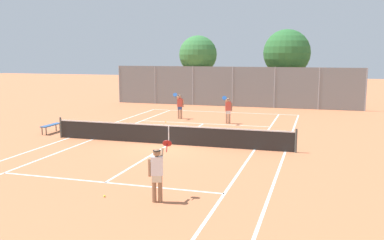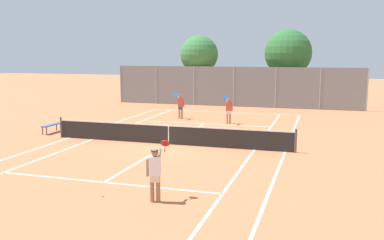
# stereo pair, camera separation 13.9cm
# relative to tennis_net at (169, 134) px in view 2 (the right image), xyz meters

# --- Properties ---
(ground_plane) EXTENTS (120.00, 120.00, 0.00)m
(ground_plane) POSITION_rel_tennis_net_xyz_m (0.00, 0.00, -0.51)
(ground_plane) COLOR #C67047
(court_line_markings) EXTENTS (11.10, 23.90, 0.01)m
(court_line_markings) POSITION_rel_tennis_net_xyz_m (0.00, 0.00, -0.51)
(court_line_markings) COLOR silver
(court_line_markings) RESTS_ON ground
(tennis_net) EXTENTS (12.00, 0.10, 1.07)m
(tennis_net) POSITION_rel_tennis_net_xyz_m (0.00, 0.00, 0.00)
(tennis_net) COLOR #474C47
(tennis_net) RESTS_ON ground
(player_near_side) EXTENTS (0.53, 0.84, 1.77)m
(player_near_side) POSITION_rel_tennis_net_xyz_m (2.39, -7.67, 0.42)
(player_near_side) COLOR #936B4C
(player_near_side) RESTS_ON ground
(player_far_left) EXTENTS (0.55, 0.83, 1.77)m
(player_far_left) POSITION_rel_tennis_net_xyz_m (-2.06, 7.94, 0.42)
(player_far_left) COLOR tan
(player_far_left) RESTS_ON ground
(player_far_right) EXTENTS (0.53, 0.84, 1.77)m
(player_far_right) POSITION_rel_tennis_net_xyz_m (1.45, 6.88, 0.42)
(player_far_right) COLOR tan
(player_far_right) RESTS_ON ground
(loose_tennis_ball_3) EXTENTS (0.07, 0.07, 0.07)m
(loose_tennis_ball_3) POSITION_rel_tennis_net_xyz_m (0.69, -7.75, -0.48)
(loose_tennis_ball_3) COLOR #D1DB33
(loose_tennis_ball_3) RESTS_ON ground
(loose_tennis_ball_4) EXTENTS (0.07, 0.07, 0.07)m
(loose_tennis_ball_4) POSITION_rel_tennis_net_xyz_m (-2.45, 6.25, -0.48)
(loose_tennis_ball_4) COLOR #D1DB33
(loose_tennis_ball_4) RESTS_ON ground
(loose_tennis_ball_5) EXTENTS (0.07, 0.07, 0.07)m
(loose_tennis_ball_5) POSITION_rel_tennis_net_xyz_m (-0.05, 1.08, -0.48)
(loose_tennis_ball_5) COLOR #D1DB33
(loose_tennis_ball_5) RESTS_ON ground
(courtside_bench) EXTENTS (0.36, 1.50, 0.47)m
(courtside_bench) POSITION_rel_tennis_net_xyz_m (-7.23, 0.99, -0.10)
(courtside_bench) COLOR #33598C
(courtside_bench) RESTS_ON ground
(back_fence) EXTENTS (20.52, 0.08, 3.28)m
(back_fence) POSITION_rel_tennis_net_xyz_m (-0.00, 15.56, 1.13)
(back_fence) COLOR gray
(back_fence) RESTS_ON ground
(tree_behind_left) EXTENTS (3.28, 3.28, 5.88)m
(tree_behind_left) POSITION_rel_tennis_net_xyz_m (-3.38, 17.17, 3.64)
(tree_behind_left) COLOR brown
(tree_behind_left) RESTS_ON ground
(tree_behind_right) EXTENTS (3.93, 3.93, 6.34)m
(tree_behind_right) POSITION_rel_tennis_net_xyz_m (4.13, 17.98, 3.74)
(tree_behind_right) COLOR brown
(tree_behind_right) RESTS_ON ground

